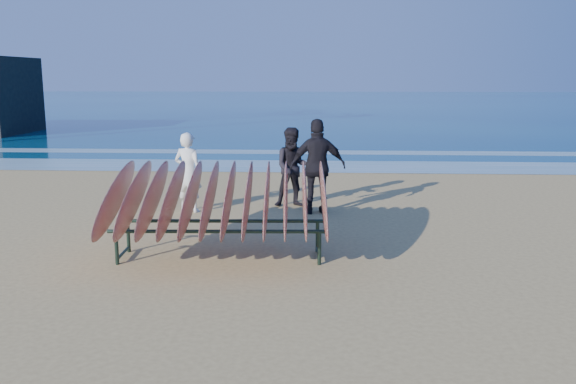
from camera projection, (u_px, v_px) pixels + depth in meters
name	position (u px, v px, depth m)	size (l,w,h in m)	color
ground	(285.00, 267.00, 8.82)	(120.00, 120.00, 0.00)	tan
ocean	(317.00, 103.00, 62.77)	(160.00, 160.00, 0.00)	navy
foam_near	(304.00, 166.00, 18.63)	(160.00, 160.00, 0.00)	white
foam_far	(307.00, 152.00, 22.06)	(160.00, 160.00, 0.00)	white
surfboard_rack	(219.00, 198.00, 9.07)	(3.29, 2.68, 1.52)	#1C2E24
person_white	(188.00, 172.00, 12.27)	(0.59, 0.39, 1.62)	white
person_dark_a	(293.00, 167.00, 12.75)	(0.81, 0.63, 1.67)	black
person_dark_b	(318.00, 167.00, 12.08)	(1.11, 0.46, 1.90)	black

